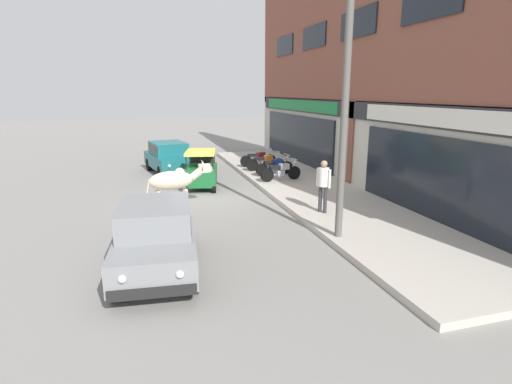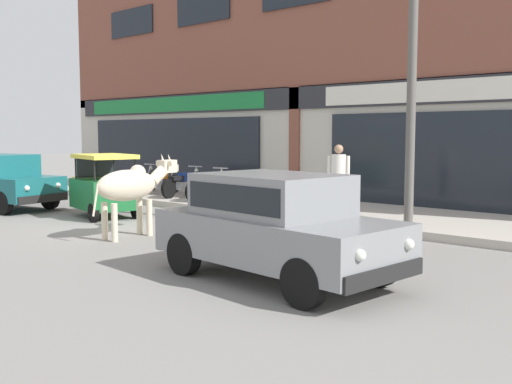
{
  "view_description": "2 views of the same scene",
  "coord_description": "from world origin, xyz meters",
  "px_view_note": "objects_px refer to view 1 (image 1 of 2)",
  "views": [
    {
      "loc": [
        14.08,
        -2.18,
        3.75
      ],
      "look_at": [
        3.1,
        1.0,
        0.86
      ],
      "focal_mm": 28.0,
      "sensor_mm": 36.0,
      "label": 1
    },
    {
      "loc": [
        11.0,
        -8.2,
        2.0
      ],
      "look_at": [
        2.76,
        1.0,
        0.8
      ],
      "focal_mm": 42.0,
      "sensor_mm": 36.0,
      "label": 2
    }
  ],
  "objects_px": {
    "motorcycle_2": "(275,166)",
    "utility_pole": "(345,109)",
    "auto_rickshaw": "(202,172)",
    "motorcycle_0": "(258,159)",
    "motorcycle_1": "(266,162)",
    "motorcycle_3": "(281,171)",
    "car_0": "(169,156)",
    "car_1": "(156,234)",
    "cow": "(174,181)",
    "pedestrian": "(323,181)"
  },
  "relations": [
    {
      "from": "auto_rickshaw",
      "to": "motorcycle_0",
      "type": "distance_m",
      "value": 4.52
    },
    {
      "from": "cow",
      "to": "car_0",
      "type": "bearing_deg",
      "value": 177.4
    },
    {
      "from": "motorcycle_1",
      "to": "pedestrian",
      "type": "distance_m",
      "value": 6.86
    },
    {
      "from": "motorcycle_3",
      "to": "utility_pole",
      "type": "relative_size",
      "value": 0.28
    },
    {
      "from": "utility_pole",
      "to": "pedestrian",
      "type": "bearing_deg",
      "value": 165.88
    },
    {
      "from": "motorcycle_1",
      "to": "motorcycle_0",
      "type": "bearing_deg",
      "value": -178.56
    },
    {
      "from": "motorcycle_0",
      "to": "car_0",
      "type": "bearing_deg",
      "value": -94.13
    },
    {
      "from": "car_0",
      "to": "car_1",
      "type": "relative_size",
      "value": 1.02
    },
    {
      "from": "motorcycle_1",
      "to": "motorcycle_3",
      "type": "xyz_separation_m",
      "value": [
        2.26,
        -0.04,
        0.0
      ]
    },
    {
      "from": "pedestrian",
      "to": "car_1",
      "type": "bearing_deg",
      "value": -64.9
    },
    {
      "from": "auto_rickshaw",
      "to": "motorcycle_3",
      "type": "relative_size",
      "value": 1.18
    },
    {
      "from": "utility_pole",
      "to": "motorcycle_1",
      "type": "bearing_deg",
      "value": 174.58
    },
    {
      "from": "auto_rickshaw",
      "to": "cow",
      "type": "bearing_deg",
      "value": -24.26
    },
    {
      "from": "car_1",
      "to": "pedestrian",
      "type": "xyz_separation_m",
      "value": [
        -2.35,
        5.01,
        0.34
      ]
    },
    {
      "from": "car_0",
      "to": "motorcycle_2",
      "type": "height_order",
      "value": "car_0"
    },
    {
      "from": "car_1",
      "to": "auto_rickshaw",
      "type": "height_order",
      "value": "auto_rickshaw"
    },
    {
      "from": "car_0",
      "to": "auto_rickshaw",
      "type": "xyz_separation_m",
      "value": [
        3.44,
        1.0,
        -0.15
      ]
    },
    {
      "from": "car_0",
      "to": "pedestrian",
      "type": "bearing_deg",
      "value": 25.67
    },
    {
      "from": "motorcycle_0",
      "to": "motorcycle_2",
      "type": "distance_m",
      "value": 2.17
    },
    {
      "from": "pedestrian",
      "to": "utility_pole",
      "type": "bearing_deg",
      "value": -14.12
    },
    {
      "from": "motorcycle_1",
      "to": "motorcycle_3",
      "type": "distance_m",
      "value": 2.26
    },
    {
      "from": "motorcycle_0",
      "to": "motorcycle_3",
      "type": "bearing_deg",
      "value": -0.28
    },
    {
      "from": "cow",
      "to": "car_1",
      "type": "distance_m",
      "value": 4.36
    },
    {
      "from": "motorcycle_0",
      "to": "car_1",
      "type": "bearing_deg",
      "value": -27.38
    },
    {
      "from": "motorcycle_3",
      "to": "pedestrian",
      "type": "xyz_separation_m",
      "value": [
        4.57,
        -0.29,
        0.6
      ]
    },
    {
      "from": "car_0",
      "to": "pedestrian",
      "type": "height_order",
      "value": "pedestrian"
    },
    {
      "from": "auto_rickshaw",
      "to": "motorcycle_3",
      "type": "xyz_separation_m",
      "value": [
        0.22,
        3.25,
        -0.11
      ]
    },
    {
      "from": "utility_pole",
      "to": "motorcycle_3",
      "type": "bearing_deg",
      "value": 173.1
    },
    {
      "from": "car_1",
      "to": "auto_rickshaw",
      "type": "bearing_deg",
      "value": 163.95
    },
    {
      "from": "cow",
      "to": "pedestrian",
      "type": "relative_size",
      "value": 1.35
    },
    {
      "from": "motorcycle_2",
      "to": "utility_pole",
      "type": "height_order",
      "value": "utility_pole"
    },
    {
      "from": "car_0",
      "to": "motorcycle_2",
      "type": "bearing_deg",
      "value": 60.48
    },
    {
      "from": "car_1",
      "to": "utility_pole",
      "type": "bearing_deg",
      "value": 94.42
    },
    {
      "from": "car_1",
      "to": "pedestrian",
      "type": "distance_m",
      "value": 5.54
    },
    {
      "from": "car_0",
      "to": "car_1",
      "type": "xyz_separation_m",
      "value": [
        10.57,
        -1.05,
        0.0
      ]
    },
    {
      "from": "pedestrian",
      "to": "car_0",
      "type": "bearing_deg",
      "value": -154.33
    },
    {
      "from": "cow",
      "to": "utility_pole",
      "type": "relative_size",
      "value": 0.34
    },
    {
      "from": "car_0",
      "to": "motorcycle_1",
      "type": "xyz_separation_m",
      "value": [
        1.4,
        4.29,
        -0.26
      ]
    },
    {
      "from": "cow",
      "to": "motorcycle_2",
      "type": "bearing_deg",
      "value": 129.31
    },
    {
      "from": "motorcycle_1",
      "to": "pedestrian",
      "type": "height_order",
      "value": "pedestrian"
    },
    {
      "from": "motorcycle_1",
      "to": "cow",
      "type": "bearing_deg",
      "value": -43.08
    },
    {
      "from": "car_0",
      "to": "motorcycle_0",
      "type": "height_order",
      "value": "car_0"
    },
    {
      "from": "motorcycle_0",
      "to": "motorcycle_3",
      "type": "height_order",
      "value": "same"
    },
    {
      "from": "auto_rickshaw",
      "to": "motorcycle_2",
      "type": "xyz_separation_m",
      "value": [
        -0.96,
        3.37,
        -0.11
      ]
    },
    {
      "from": "auto_rickshaw",
      "to": "utility_pole",
      "type": "bearing_deg",
      "value": 19.87
    },
    {
      "from": "motorcycle_0",
      "to": "cow",
      "type": "bearing_deg",
      "value": -37.25
    },
    {
      "from": "car_0",
      "to": "motorcycle_1",
      "type": "bearing_deg",
      "value": 71.98
    },
    {
      "from": "cow",
      "to": "utility_pole",
      "type": "bearing_deg",
      "value": 43.5
    },
    {
      "from": "motorcycle_0",
      "to": "pedestrian",
      "type": "distance_m",
      "value": 7.95
    },
    {
      "from": "motorcycle_1",
      "to": "utility_pole",
      "type": "distance_m",
      "value": 9.3
    }
  ]
}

